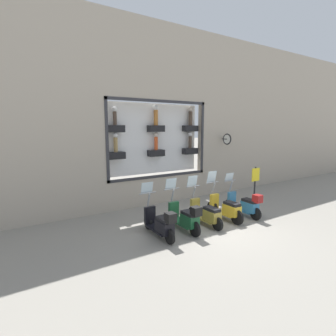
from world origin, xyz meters
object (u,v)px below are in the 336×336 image
at_px(scooter_teal_0, 245,205).
at_px(shop_sign_post, 255,185).
at_px(scooter_olive_2, 206,214).
at_px(scooter_green_3, 186,218).
at_px(scooter_black_4, 161,224).
at_px(scooter_yellow_1, 226,208).

bearing_deg(scooter_teal_0, shop_sign_post, -63.62).
bearing_deg(shop_sign_post, scooter_olive_2, 100.13).
height_order(scooter_teal_0, scooter_green_3, scooter_green_3).
bearing_deg(scooter_olive_2, scooter_black_4, 92.00).
bearing_deg(scooter_yellow_1, shop_sign_post, -75.91).
bearing_deg(scooter_green_3, scooter_olive_2, -86.41).
height_order(scooter_green_3, shop_sign_post, shop_sign_post).
xyz_separation_m(scooter_olive_2, shop_sign_post, (0.56, -3.13, 0.52)).
bearing_deg(scooter_yellow_1, scooter_green_3, 92.05).
xyz_separation_m(scooter_green_3, shop_sign_post, (0.62, -4.07, 0.46)).
relative_size(scooter_teal_0, scooter_olive_2, 1.00).
xyz_separation_m(scooter_yellow_1, scooter_olive_2, (-0.01, 0.94, -0.03)).
height_order(scooter_teal_0, scooter_yellow_1, scooter_yellow_1).
bearing_deg(shop_sign_post, scooter_teal_0, 116.38).
relative_size(scooter_black_4, shop_sign_post, 1.04).
bearing_deg(scooter_teal_0, scooter_green_3, 89.86).
distance_m(scooter_teal_0, scooter_yellow_1, 0.94).
bearing_deg(shop_sign_post, scooter_black_4, 97.12).
height_order(scooter_teal_0, shop_sign_post, shop_sign_post).
xyz_separation_m(scooter_yellow_1, scooter_black_4, (-0.07, 2.81, 0.02)).
distance_m(scooter_yellow_1, scooter_olive_2, 0.94).
bearing_deg(scooter_olive_2, scooter_teal_0, -92.02).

